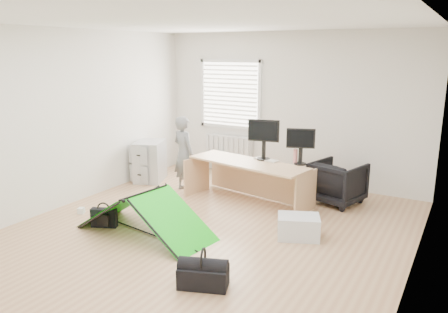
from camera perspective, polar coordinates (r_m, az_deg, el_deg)
The scene contains 18 objects.
ground at distance 5.96m, azimuth -1.95°, elevation -9.70°, with size 5.50×5.50×0.00m, color tan.
back_wall at distance 8.00m, azimuth 8.50°, elevation 6.23°, with size 5.00×0.02×2.70m, color silver.
window at distance 8.46m, azimuth 0.80°, elevation 8.13°, with size 1.20×0.06×1.20m, color silver.
radiator at distance 8.60m, azimuth 0.64°, elevation 0.80°, with size 1.00×0.12×0.60m, color silver.
desk at distance 6.94m, azimuth 3.09°, elevation -3.38°, with size 1.96×0.62×0.67m, color tan.
filing_cabinet at distance 8.22m, azimuth -9.66°, elevation -0.57°, with size 0.48×0.64×0.74m, color #ADAFB3.
monitor_left at distance 6.95m, azimuth 5.23°, elevation 1.50°, with size 0.50×0.11×0.48m, color black.
monitor_right at distance 6.74m, azimuth 9.98°, elevation 0.67°, with size 0.43×0.09×0.41m, color black.
keyboard at distance 6.97m, azimuth 5.55°, elevation -0.42°, with size 0.42×0.14×0.02m, color beige.
thermos at distance 6.80m, azimuth 9.30°, elevation 0.04°, with size 0.06×0.06×0.23m, color #C7736F.
office_chair at distance 7.14m, azimuth 14.59°, elevation -3.30°, with size 0.72×0.74×0.67m, color black.
person at distance 7.48m, azimuth -5.28°, elevation 0.35°, with size 0.47×0.31×1.30m, color slate.
kite at distance 5.87m, azimuth -10.30°, elevation -7.29°, with size 1.84×0.81×0.57m, color #12BA12, non-canonical shape.
storage_crate at distance 5.79m, azimuth 9.69°, elevation -9.04°, with size 0.53×0.37×0.30m, color silver.
tote_bag at distance 8.71m, azimuth -0.59°, elevation -0.71°, with size 0.34×0.15×0.41m, color teal.
laptop_bag at distance 6.27m, azimuth -15.40°, elevation -7.71°, with size 0.35×0.11×0.26m, color black.
white_box at distance 6.89m, azimuth -18.15°, elevation -6.73°, with size 0.09×0.09×0.09m, color silver.
duffel_bag at distance 4.64m, azimuth -2.72°, elevation -15.41°, with size 0.51×0.26×0.22m, color black.
Camera 1 is at (2.91, -4.64, 2.36)m, focal length 35.00 mm.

